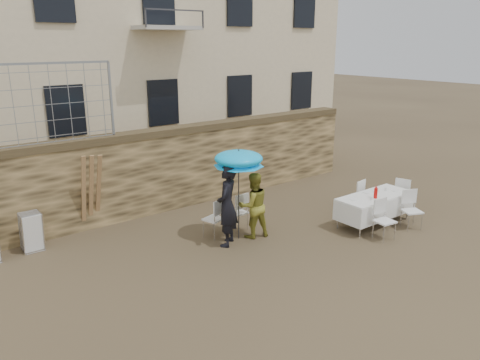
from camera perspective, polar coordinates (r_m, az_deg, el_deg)
ground at (r=9.49m, az=6.30°, el=-11.62°), size 80.00×80.00×0.00m
stone_wall at (r=12.89m, az=-9.02°, el=1.25°), size 13.00×0.50×2.20m
chain_link_fence at (r=11.42m, az=-22.93°, el=8.42°), size 3.20×0.06×1.80m
man_suit at (r=10.46m, az=-1.58°, el=-3.12°), size 0.81×0.79×1.88m
woman_dress at (r=10.94m, az=1.62°, el=-3.09°), size 0.88×0.75×1.57m
umbrella at (r=10.49m, az=-0.17°, el=2.29°), size 1.14×1.14×1.99m
couple_chair_left at (r=11.04m, az=-3.24°, el=-4.61°), size 0.59×0.59×0.96m
couple_chair_right at (r=11.42m, az=-0.33°, el=-3.84°), size 0.50×0.50×0.96m
banquet_table at (r=12.17m, az=16.15°, el=-1.96°), size 2.10×0.85×0.78m
soda_bottle at (r=11.88m, az=16.21°, el=-1.54°), size 0.09×0.09×0.26m
table_chair_front_left at (r=11.38m, az=17.24°, el=-4.70°), size 0.54×0.54×0.96m
table_chair_front_right at (r=12.26m, az=20.26°, el=-3.46°), size 0.64×0.64×0.96m
table_chair_back at (r=12.86m, az=13.75°, el=-1.96°), size 0.54×0.54×0.96m
table_chair_side at (r=13.41m, az=19.32°, el=-1.67°), size 0.60×0.60×0.96m
chair_stack_right at (r=11.43m, az=-24.29°, el=-5.49°), size 0.46×0.47×0.92m
wood_planks at (r=11.72m, az=-17.13°, el=-1.37°), size 0.70×0.20×2.00m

